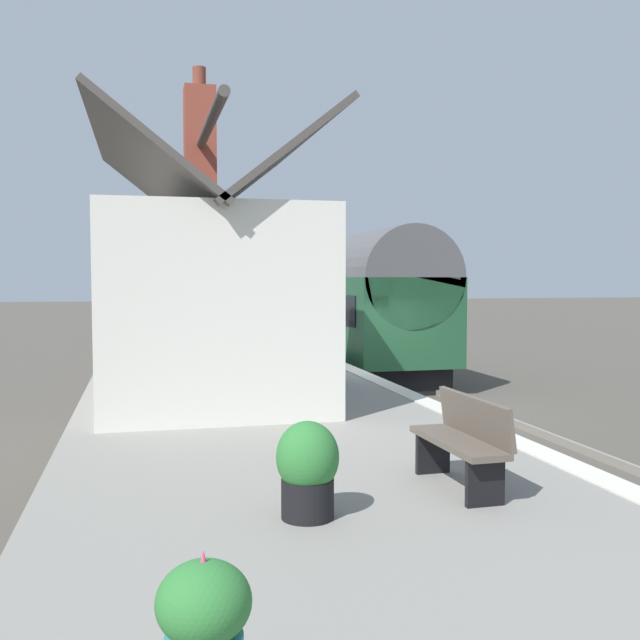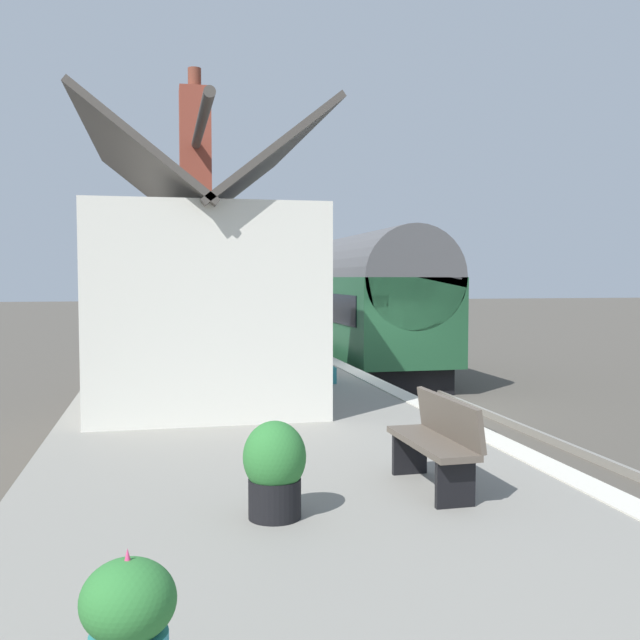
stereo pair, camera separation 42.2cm
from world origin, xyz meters
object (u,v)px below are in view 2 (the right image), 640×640
Objects in this scene: planter_edge_near at (153,330)px; planter_edge_far at (322,366)px; planter_under_sign at (225,335)px; lamp_post_platform at (292,266)px; bench_mid_platform at (230,323)px; train at (367,303)px; bench_by_lamp at (240,329)px; bench_near_building at (437,440)px; bench_platform_end at (231,321)px; station_building at (199,297)px; planter_bench_left at (129,632)px; planter_bench_right at (275,468)px.

planter_edge_far is (-10.35, -3.36, -0.04)m from planter_edge_near.
planter_under_sign is 0.24× the size of lamp_post_platform.
train is at bearing -134.22° from bench_mid_platform.
lamp_post_platform reaches higher than planter_under_sign.
planter_edge_far is at bearing 175.19° from lamp_post_platform.
bench_by_lamp is at bearing -132.02° from planter_edge_near.
bench_near_building is at bearing -179.23° from bench_mid_platform.
planter_edge_far is at bearing -4.07° from bench_near_building.
bench_mid_platform is 2.67m from planter_edge_near.
bench_platform_end is 1.29× the size of planter_edge_far.
planter_edge_far is at bearing -65.46° from station_building.
train is at bearing -141.92° from bench_platform_end.
bench_near_building reaches higher than planter_bench_left.
bench_near_building is 1.71m from planter_bench_right.
planter_edge_far is (7.40, -0.53, -0.21)m from bench_near_building.
train reaches higher than bench_by_lamp.
station_building is 4.49× the size of bench_near_building.
planter_bench_right is at bearing 106.82° from bench_near_building.
lamp_post_platform is (-4.04, -3.89, 2.04)m from planter_edge_near.
planter_edge_far is at bearing -174.50° from bench_by_lamp.
lamp_post_platform is at bearing -10.74° from planter_bench_right.
planter_bench_left is 2.83m from planter_bench_right.
lamp_post_platform is (16.83, -3.77, 1.93)m from planter_bench_left.
bench_near_building is 1.00× the size of bench_by_lamp.
station_building reaches higher than lamp_post_platform.
planter_under_sign is (13.79, 0.83, -0.05)m from bench_near_building.
bench_platform_end is (13.12, -1.77, -1.20)m from station_building.
planter_edge_near reaches higher than planter_edge_far.
planter_bench_left is at bearing 157.73° from planter_bench_right.
planter_bench_left is at bearing 162.90° from planter_edge_far.
bench_by_lamp is (-3.99, 0.11, 0.00)m from bench_platform_end.
train is 15.15m from bench_near_building.
planter_edge_near is (3.05, 6.39, -0.93)m from train.
bench_near_building is 19.42m from bench_platform_end.
station_building reaches higher than planter_edge_near.
planter_under_sign is (-0.92, 4.38, -0.82)m from train.
planter_bench_left is 0.99× the size of planter_under_sign.
bench_by_lamp is (15.43, 0.25, 0.00)m from bench_near_building.
bench_mid_platform reaches higher than planter_bench_left.
train reaches higher than planter_bench_right.
bench_by_lamp is 1.00× the size of bench_mid_platform.
train is 8.07× the size of planter_edge_far.
bench_platform_end is at bearing 3.14° from planter_edge_far.
bench_platform_end and bench_mid_platform have the same top height.
station_building is 7.87× the size of planter_under_sign.
lamp_post_platform is at bearing 111.70° from train.
station_building is 4.47× the size of bench_mid_platform.
planter_under_sign is (-4.63, 0.58, -0.05)m from bench_mid_platform.
lamp_post_platform reaches higher than planter_bench_left.
planter_edge_near is at bearing 64.50° from train.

